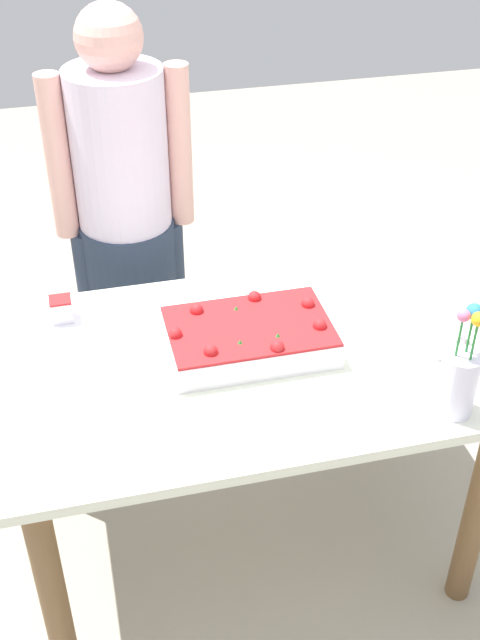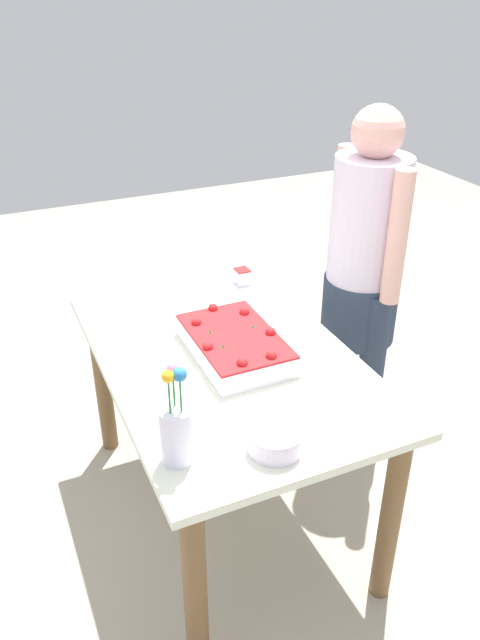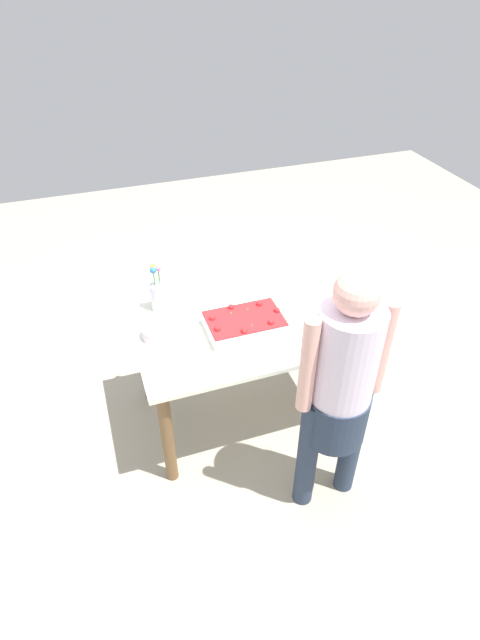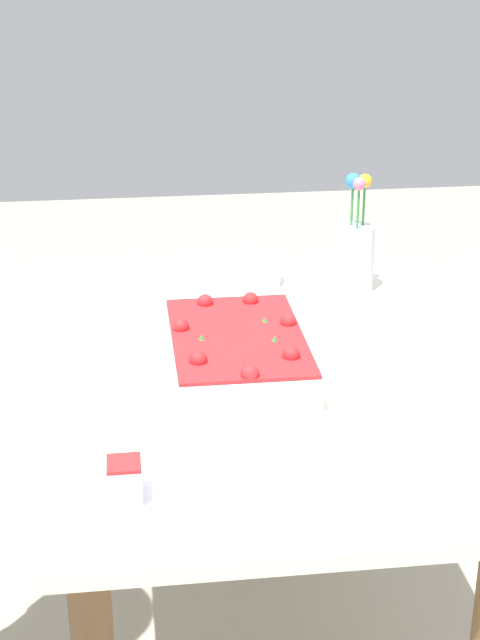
% 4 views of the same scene
% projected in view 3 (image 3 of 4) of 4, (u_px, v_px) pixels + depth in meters
% --- Properties ---
extents(ground_plane, '(8.00, 8.00, 0.00)m').
position_uv_depth(ground_plane, '(245.00, 411.00, 3.36)').
color(ground_plane, '#A39A88').
extents(dining_table, '(1.29, 0.83, 0.74)m').
position_uv_depth(dining_table, '(245.00, 342.00, 2.98)').
color(dining_table, white).
rests_on(dining_table, ground_plane).
extents(sheet_cake, '(0.44, 0.28, 0.10)m').
position_uv_depth(sheet_cake, '(245.00, 323.00, 2.85)').
color(sheet_cake, white).
rests_on(sheet_cake, dining_table).
extents(serving_plate_with_slice, '(0.20, 0.20, 0.08)m').
position_uv_depth(serving_plate_with_slice, '(339.00, 335.00, 2.80)').
color(serving_plate_with_slice, white).
rests_on(serving_plate_with_slice, dining_table).
extents(cake_knife, '(0.19, 0.06, 0.00)m').
position_uv_depth(cake_knife, '(300.00, 301.00, 3.09)').
color(cake_knife, silver).
rests_on(cake_knife, dining_table).
extents(flower_vase, '(0.09, 0.09, 0.30)m').
position_uv_depth(flower_vase, '(158.00, 295.00, 2.97)').
color(flower_vase, white).
rests_on(flower_vase, dining_table).
extents(fruit_bowl, '(0.15, 0.15, 0.07)m').
position_uv_depth(fruit_bowl, '(156.00, 332.00, 2.80)').
color(fruit_bowl, silver).
rests_on(fruit_bowl, dining_table).
extents(person_standing, '(0.45, 0.31, 1.49)m').
position_uv_depth(person_standing, '(341.00, 386.00, 2.36)').
color(person_standing, '#28354B').
rests_on(person_standing, ground_plane).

